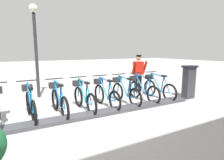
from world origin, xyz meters
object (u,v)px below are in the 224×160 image
(bike_docked_4, at_px, (83,97))
(lamp_post, at_px, (35,37))
(payment_kiosk, at_px, (189,81))
(bike_docked_3, at_px, (105,94))
(worker_near_rack, at_px, (138,73))
(bike_docked_5, at_px, (59,100))
(bike_docked_6, at_px, (30,103))
(bike_docked_1, at_px, (142,89))
(bike_docked_0, at_px, (158,87))
(bike_docked_2, at_px, (125,92))

(bike_docked_4, relative_size, lamp_post, 0.48)
(payment_kiosk, xyz_separation_m, bike_docked_3, (0.57, 3.32, -0.24))
(bike_docked_4, bearing_deg, worker_near_rack, -70.10)
(bike_docked_5, xyz_separation_m, bike_docked_6, (0.00, 0.76, 0.00))
(bike_docked_1, bearing_deg, lamp_post, 53.89)
(bike_docked_3, distance_m, bike_docked_4, 0.76)
(bike_docked_4, bearing_deg, lamp_post, 22.95)
(bike_docked_0, xyz_separation_m, bike_docked_6, (0.00, 4.55, 0.00))
(bike_docked_1, height_order, bike_docked_3, same)
(bike_docked_3, relative_size, bike_docked_5, 1.00)
(worker_near_rack, bearing_deg, bike_docked_2, 127.66)
(bike_docked_1, xyz_separation_m, bike_docked_4, (0.00, 2.28, 0.00))
(payment_kiosk, bearing_deg, lamp_post, 59.75)
(lamp_post, bearing_deg, bike_docked_3, -143.52)
(bike_docked_3, bearing_deg, bike_docked_2, -90.00)
(bike_docked_0, relative_size, bike_docked_6, 1.00)
(bike_docked_2, distance_m, bike_docked_3, 0.76)
(bike_docked_0, distance_m, bike_docked_4, 3.04)
(bike_docked_2, height_order, bike_docked_3, same)
(bike_docked_4, xyz_separation_m, bike_docked_6, (0.00, 1.52, 0.00))
(payment_kiosk, height_order, bike_docked_6, payment_kiosk)
(bike_docked_2, bearing_deg, bike_docked_4, 90.00)
(payment_kiosk, bearing_deg, bike_docked_5, 83.27)
(bike_docked_0, height_order, bike_docked_1, same)
(bike_docked_3, height_order, worker_near_rack, worker_near_rack)
(bike_docked_6, height_order, lamp_post, lamp_post)
(bike_docked_3, xyz_separation_m, bike_docked_4, (0.00, 0.76, 0.00))
(bike_docked_0, height_order, bike_docked_4, same)
(bike_docked_0, distance_m, bike_docked_3, 2.28)
(bike_docked_2, bearing_deg, worker_near_rack, -52.34)
(bike_docked_3, distance_m, lamp_post, 3.56)
(bike_docked_6, relative_size, lamp_post, 0.48)
(worker_near_rack, bearing_deg, bike_docked_4, 109.90)
(payment_kiosk, height_order, bike_docked_5, payment_kiosk)
(bike_docked_1, relative_size, worker_near_rack, 1.04)
(bike_docked_3, height_order, bike_docked_5, same)
(payment_kiosk, distance_m, bike_docked_6, 5.63)
(bike_docked_3, height_order, bike_docked_4, same)
(bike_docked_2, height_order, lamp_post, lamp_post)
(payment_kiosk, xyz_separation_m, bike_docked_0, (0.57, 1.05, -0.24))
(bike_docked_5, bearing_deg, lamp_post, 6.15)
(bike_docked_4, relative_size, bike_docked_6, 1.00)
(bike_docked_2, bearing_deg, bike_docked_0, -90.00)
(bike_docked_1, bearing_deg, worker_near_rack, -29.34)
(bike_docked_0, height_order, lamp_post, lamp_post)
(bike_docked_0, distance_m, bike_docked_6, 4.55)
(payment_kiosk, distance_m, bike_docked_2, 2.64)
(bike_docked_0, distance_m, bike_docked_2, 1.52)
(bike_docked_5, height_order, lamp_post, lamp_post)
(payment_kiosk, relative_size, worker_near_rack, 0.77)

